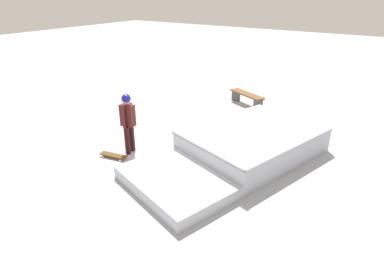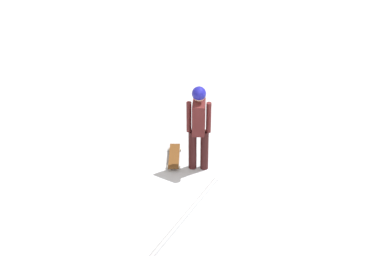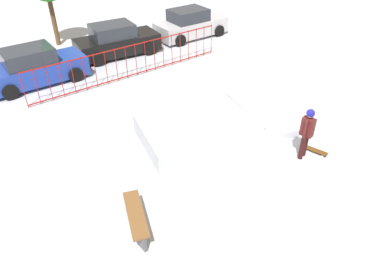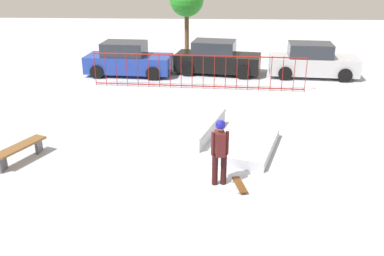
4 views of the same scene
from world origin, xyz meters
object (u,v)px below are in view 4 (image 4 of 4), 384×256
Objects in this scene: skate_ramp at (173,130)px; skateboard at (240,185)px; parked_car_silver at (312,62)px; parked_car_black at (217,59)px; distant_tree at (187,0)px; park_bench at (21,149)px; skater at (220,148)px; parked_car_blue at (128,60)px.

skateboard is (1.92, -2.91, -0.24)m from skate_ramp.
parked_car_silver reaches higher than skateboard.
distant_tree is (-1.68, 3.40, 2.46)m from parked_car_black.
park_bench reaches higher than skateboard.
skate_ramp is 3.43× the size of skater.
parked_car_black is (4.32, 0.51, 0.00)m from parked_car_blue.
parked_car_silver is at bearing 4.77° from parked_car_blue.
park_bench is 0.38× the size of parked_car_silver.
skateboard is 6.14m from park_bench.
parked_car_black is at bearing -63.68° from distant_tree.
skater reaches higher than skate_ramp.
parked_car_black reaches higher than skate_ramp.
parked_car_silver is 7.71m from distant_tree.
skate_ramp is 1.42× the size of distant_tree.
parked_car_black is (-0.48, 11.26, 0.65)m from skateboard.
parked_car_silver reaches higher than park_bench.
park_bench is 0.39× the size of distant_tree.
skater is at bearing -10.70° from park_bench.
skater reaches higher than parked_car_silver.
skate_ramp is 1.41× the size of parked_car_blue.
skateboard is at bearing -78.04° from parked_car_black.
parked_car_black is 1.04× the size of distant_tree.
parked_car_black reaches higher than park_bench.
distant_tree is at bearing 153.49° from parked_car_silver.
skate_ramp is at bearing -122.15° from parked_car_silver.
skate_ramp is at bearing -88.83° from distant_tree.
skateboard is at bearing -115.62° from skater.
distant_tree reaches higher than parked_car_silver.
skate_ramp is 7.19× the size of skateboard.
parked_car_black is 4.57m from parked_car_silver.
parked_car_black is at bearing 179.74° from parked_car_silver.
parked_car_black is (0.03, 11.11, -0.28)m from skater.
skater is 11.44m from parked_car_blue.
parked_car_silver is (4.07, 10.85, 0.65)m from skateboard.
parked_car_blue is at bearing 12.94° from skater.
skater is 11.11m from parked_car_black.
skate_ramp is 8.37m from parked_car_blue.
skater is at bearing -45.91° from skate_ramp.
skate_ramp is 9.95m from parked_car_silver.
parked_car_silver is 1.02× the size of distant_tree.
skateboard is 15.14m from distant_tree.
distant_tree is (-1.65, 14.50, 2.18)m from skater.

